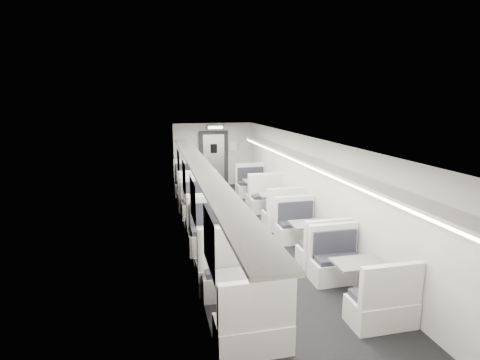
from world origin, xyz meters
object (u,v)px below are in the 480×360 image
booth_left_a (194,190)px  passenger (198,181)px  booth_right_a (257,191)px  booth_left_c (220,248)px  booth_right_d (357,280)px  booth_right_b (274,206)px  vestibule_door (214,159)px  exit_sign (215,127)px  booth_left_d (240,296)px  booth_right_c (309,238)px  booth_left_b (203,212)px

booth_left_a → passenger: size_ratio=1.52×
booth_left_a → booth_right_a: bearing=-11.4°
booth_left_a → booth_left_c: booth_left_a is taller
booth_left_a → booth_left_c: size_ratio=1.04×
booth_right_a → booth_right_d: booth_right_a is taller
booth_right_b → booth_right_d: bearing=-90.0°
vestibule_door → exit_sign: exit_sign is taller
booth_left_d → booth_right_d: booth_left_d is taller
booth_left_c → booth_right_d: (2.00, -1.73, -0.06)m
booth_left_c → exit_sign: size_ratio=3.64×
booth_right_c → passenger: (-1.90, 4.36, 0.42)m
booth_left_b → booth_right_c: bearing=-48.8°
booth_left_a → vestibule_door: 2.51m
booth_left_a → passenger: passenger is taller
booth_left_d → exit_sign: bearing=83.3°
booth_left_d → booth_right_d: (2.00, 0.08, -0.02)m
booth_left_a → vestibule_door: size_ratio=1.11×
booth_left_c → booth_left_d: size_ratio=1.11×
booth_left_c → vestibule_door: vestibule_door is taller
booth_left_b → exit_sign: (1.00, 4.11, 1.90)m
booth_right_c → vestibule_door: (-1.00, 6.88, 0.69)m
booth_left_d → vestibule_door: size_ratio=0.97×
booth_left_d → booth_right_c: size_ratio=1.04×
booth_right_d → booth_right_b: bearing=90.0°
booth_right_b → exit_sign: exit_sign is taller
booth_right_a → passenger: passenger is taller
exit_sign → booth_left_a: bearing=-120.0°
booth_left_c → booth_right_a: size_ratio=1.09×
vestibule_door → booth_left_c: bearing=-98.0°
booth_right_a → booth_right_d: size_ratio=1.07×
booth_right_d → exit_sign: 8.66m
booth_right_b → passenger: 2.75m
booth_right_d → vestibule_door: bearing=96.4°
booth_left_c → booth_right_b: (2.00, 2.69, -0.03)m
booth_right_a → booth_left_d: bearing=-107.5°
booth_left_b → booth_right_a: 2.81m
booth_left_b → booth_right_a: size_ratio=1.02×
booth_left_d → passenger: passenger is taller
passenger → booth_left_d: bearing=-108.0°
booth_left_a → booth_right_b: booth_left_a is taller
booth_left_a → booth_right_b: 3.00m
booth_left_b → booth_left_c: 2.55m
booth_left_a → passenger: (0.10, -0.29, 0.35)m
booth_left_d → passenger: size_ratio=1.33×
booth_left_a → booth_left_d: bearing=-90.0°
booth_left_c → vestibule_door: size_ratio=1.08×
booth_left_b → exit_sign: bearing=76.3°
booth_left_a → booth_left_b: (0.00, -2.37, -0.04)m
booth_right_b → booth_right_d: size_ratio=1.08×
booth_left_a → booth_left_d: size_ratio=1.15×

